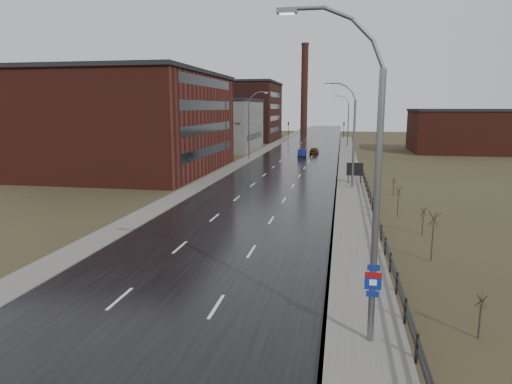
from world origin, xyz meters
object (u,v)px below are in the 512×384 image
at_px(car_far, 314,151).
at_px(billboard, 355,170).
at_px(car_near, 302,154).
at_px(streetlight_main, 368,185).

bearing_deg(car_far, billboard, 103.93).
xyz_separation_m(car_near, car_far, (1.73, 6.50, -0.07)).
xyz_separation_m(streetlight_main, car_far, (-6.03, 70.67, -5.41)).
xyz_separation_m(billboard, car_far, (-6.66, 34.01, -1.05)).
bearing_deg(billboard, car_near, 106.95).
xyz_separation_m(streetlight_main, billboard, (0.63, 36.66, -4.36)).
height_order(streetlight_main, car_near, streetlight_main).
bearing_deg(car_near, streetlight_main, -87.36).
distance_m(streetlight_main, car_near, 64.86).
distance_m(streetlight_main, billboard, 36.92).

